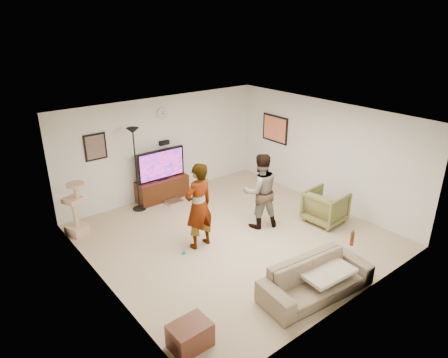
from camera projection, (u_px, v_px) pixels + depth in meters
floor at (234, 236)px, 8.35m from camera, size 5.50×5.50×0.02m
ceiling at (235, 118)px, 7.39m from camera, size 5.50×5.50×0.02m
wall_back at (163, 147)px, 9.86m from camera, size 5.50×0.04×2.50m
wall_front at (354, 237)px, 5.88m from camera, size 5.50×0.04×2.50m
wall_left at (101, 222)px, 6.29m from camera, size 0.04×5.50×2.50m
wall_right at (323, 153)px, 9.45m from camera, size 0.04×5.50×2.50m
wall_clock at (162, 114)px, 9.51m from camera, size 0.26×0.04×0.26m
wall_speaker at (164, 143)px, 9.77m from camera, size 0.25×0.10×0.10m
picture_back at (95, 147)px, 8.73m from camera, size 0.42×0.03×0.52m
picture_right at (275, 129)px, 10.50m from camera, size 0.03×0.78×0.62m
tv_stand at (162, 189)px, 9.92m from camera, size 1.31×0.45×0.55m
console_box at (174, 202)px, 9.77m from camera, size 0.40×0.30×0.07m
tv at (161, 164)px, 9.67m from camera, size 1.26×0.08×0.74m
tv_screen at (162, 165)px, 9.64m from camera, size 1.15×0.01×0.66m
floor_lamp at (136, 170)px, 9.11m from camera, size 0.32×0.32×1.99m
cat_tree at (74, 209)px, 8.19m from camera, size 0.48×0.48×1.16m
person_left at (199, 206)px, 7.66m from camera, size 0.67×0.47×1.75m
person_right at (260, 191)px, 8.43m from camera, size 0.98×0.87×1.66m
sofa at (316, 279)px, 6.52m from camera, size 2.03×0.97×0.57m
throw_blanket at (324, 269)px, 6.58m from camera, size 0.94×0.76×0.06m
beer_bottle at (352, 239)px, 6.88m from camera, size 0.06×0.06×0.25m
armchair at (326, 207)px, 8.78m from camera, size 0.86×0.84×0.73m
side_table at (190, 335)px, 5.49m from camera, size 0.57×0.43×0.37m
toy_ball at (184, 252)px, 7.69m from camera, size 0.08×0.08×0.08m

